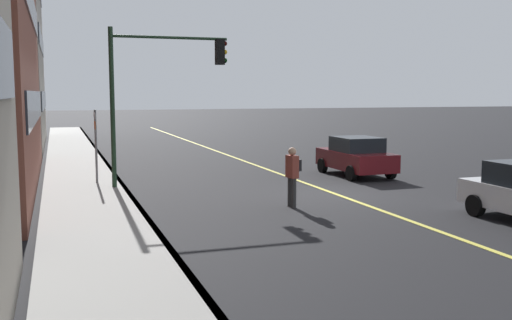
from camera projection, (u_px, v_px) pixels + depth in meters
name	position (u px, v px, depth m)	size (l,w,h in m)	color
ground	(334.00, 194.00, 19.66)	(200.00, 200.00, 0.00)	black
sidewalk_slab	(90.00, 206.00, 17.11)	(80.00, 2.74, 0.15)	gray
curb_edge	(135.00, 204.00, 17.53)	(80.00, 0.16, 0.15)	slate
lane_stripe_center	(334.00, 194.00, 19.66)	(80.00, 0.16, 0.01)	#D8CC4C
car_maroon	(356.00, 156.00, 23.86)	(3.90, 1.94, 1.59)	#591116
pedestrian_with_backpack	(293.00, 172.00, 17.25)	(0.45, 0.40, 1.78)	#383838
traffic_light_mast	(159.00, 79.00, 20.24)	(0.28, 4.13, 5.55)	#1E3823
street_sign_post	(96.00, 141.00, 20.99)	(0.60, 0.08, 2.77)	slate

